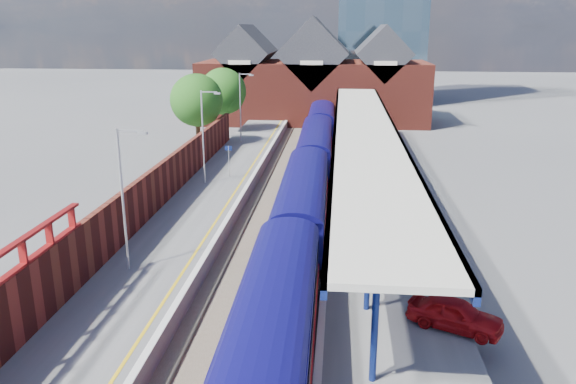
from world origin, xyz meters
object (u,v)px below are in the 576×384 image
at_px(lamp_post_c, 205,131).
at_px(platform_sign, 229,156).
at_px(parked_car_silver, 401,229).
at_px(parked_car_dark, 393,217).
at_px(parked_car_red, 455,314).
at_px(train, 311,166).
at_px(lamp_post_d, 242,103).
at_px(parked_car_blue, 389,170).
at_px(lamp_post_b, 125,192).

relative_size(lamp_post_c, platform_sign, 2.80).
distance_m(parked_car_silver, parked_car_dark, 1.72).
height_order(lamp_post_c, parked_car_red, lamp_post_c).
height_order(platform_sign, parked_car_red, platform_sign).
xyz_separation_m(train, lamp_post_d, (-7.86, 14.34, 2.87)).
height_order(platform_sign, parked_car_silver, platform_sign).
height_order(parked_car_red, parked_car_dark, parked_car_dark).
distance_m(lamp_post_c, parked_car_red, 25.30).
bearing_deg(parked_car_red, parked_car_blue, 28.20).
bearing_deg(lamp_post_d, platform_sign, -84.44).
bearing_deg(parked_car_red, lamp_post_d, 48.34).
xyz_separation_m(lamp_post_c, platform_sign, (1.36, 2.00, -2.30)).
distance_m(train, parked_car_red, 23.00).
distance_m(train, parked_car_blue, 6.20).
xyz_separation_m(lamp_post_d, platform_sign, (1.36, -14.00, -2.30)).
relative_size(parked_car_silver, parked_car_dark, 0.79).
distance_m(lamp_post_b, lamp_post_d, 32.00).
height_order(lamp_post_b, parked_car_blue, lamp_post_b).
height_order(train, parked_car_dark, train).
xyz_separation_m(train, parked_car_red, (6.91, -21.94, -0.49)).
xyz_separation_m(lamp_post_c, parked_car_silver, (13.61, -10.66, -3.36)).
distance_m(train, parked_car_dark, 11.95).
bearing_deg(lamp_post_d, lamp_post_b, -90.00).
height_order(lamp_post_c, parked_car_silver, lamp_post_c).
xyz_separation_m(platform_sign, parked_car_dark, (11.93, -10.97, -0.99)).
bearing_deg(parked_car_blue, lamp_post_b, 158.80).
bearing_deg(lamp_post_d, parked_car_blue, -43.79).
bearing_deg(parked_car_silver, parked_car_dark, 28.80).
relative_size(platform_sign, parked_car_red, 0.68).
relative_size(lamp_post_c, lamp_post_d, 1.00).
xyz_separation_m(parked_car_red, parked_car_blue, (-0.80, 22.89, 0.01)).
bearing_deg(lamp_post_d, parked_car_silver, -62.96).
distance_m(lamp_post_b, parked_car_red, 15.73).
xyz_separation_m(train, platform_sign, (-6.49, 0.34, 0.57)).
bearing_deg(parked_car_dark, parked_car_red, -172.75).
relative_size(train, parked_car_blue, 14.26).
bearing_deg(parked_car_dark, platform_sign, 47.25).
relative_size(train, parked_car_dark, 13.58).
distance_m(parked_car_red, parked_car_silver, 9.69).
height_order(lamp_post_c, platform_sign, lamp_post_c).
bearing_deg(lamp_post_c, parked_car_blue, 10.62).
height_order(lamp_post_d, platform_sign, lamp_post_d).
bearing_deg(train, parked_car_red, -72.52).
bearing_deg(parked_car_silver, parked_car_red, -154.72).
height_order(train, parked_car_red, train).
bearing_deg(parked_car_blue, parked_car_dark, -167.62).
distance_m(lamp_post_d, parked_car_blue, 19.63).
height_order(lamp_post_b, lamp_post_c, same).
bearing_deg(lamp_post_d, parked_car_dark, -61.97).
relative_size(lamp_post_b, parked_car_silver, 1.82).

